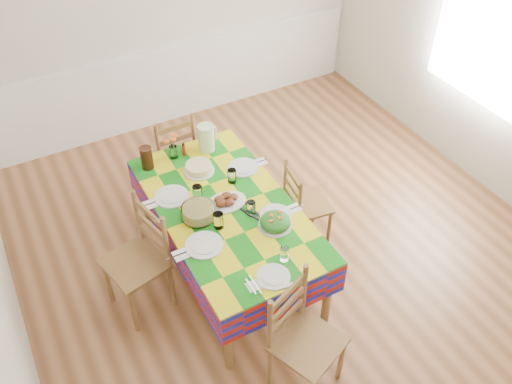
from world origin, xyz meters
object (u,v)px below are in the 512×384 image
(chair_right, at_px, (304,205))
(meat_platter, at_px, (226,201))
(dining_table, at_px, (227,214))
(chair_near, at_px, (302,340))
(tea_pitcher, at_px, (147,158))
(green_pitcher, at_px, (206,138))
(chair_far, at_px, (173,153))
(chair_left, at_px, (140,260))

(chair_right, bearing_deg, meat_platter, 95.95)
(dining_table, height_order, chair_near, chair_near)
(tea_pitcher, bearing_deg, green_pitcher, -0.74)
(dining_table, height_order, meat_platter, meat_platter)
(dining_table, distance_m, meat_platter, 0.11)
(chair_near, bearing_deg, dining_table, 67.25)
(green_pitcher, bearing_deg, dining_table, -103.49)
(dining_table, xyz_separation_m, green_pitcher, (0.18, 0.76, 0.20))
(chair_far, xyz_separation_m, chair_right, (0.75, -1.18, -0.04))
(chair_left, distance_m, chair_right, 1.50)
(dining_table, relative_size, chair_near, 1.91)
(meat_platter, relative_size, chair_near, 0.34)
(dining_table, height_order, chair_right, chair_right)
(tea_pitcher, xyz_separation_m, chair_right, (1.12, -0.76, -0.42))
(dining_table, relative_size, green_pitcher, 7.53)
(green_pitcher, bearing_deg, chair_near, -95.84)
(chair_right, bearing_deg, dining_table, 99.00)
(chair_left, bearing_deg, green_pitcher, 115.46)
(tea_pitcher, height_order, chair_far, tea_pitcher)
(chair_near, relative_size, chair_right, 1.17)
(chair_near, height_order, chair_far, chair_near)
(meat_platter, height_order, chair_near, chair_near)
(dining_table, height_order, chair_far, chair_far)
(dining_table, distance_m, green_pitcher, 0.80)
(green_pitcher, height_order, chair_right, green_pitcher)
(chair_near, bearing_deg, chair_left, 99.49)
(green_pitcher, bearing_deg, chair_left, -141.20)
(green_pitcher, height_order, chair_left, chair_left)
(meat_platter, relative_size, chair_far, 0.36)
(chair_left, bearing_deg, dining_table, 75.84)
(meat_platter, distance_m, chair_right, 0.81)
(chair_far, bearing_deg, chair_near, 89.09)
(dining_table, relative_size, chair_far, 2.02)
(green_pitcher, bearing_deg, chair_far, 113.03)
(dining_table, bearing_deg, chair_left, 179.18)
(tea_pitcher, bearing_deg, meat_platter, -61.87)
(chair_near, xyz_separation_m, chair_far, (0.02, 2.36, -0.02))
(meat_platter, bearing_deg, dining_table, -113.56)
(chair_left, bearing_deg, chair_near, 18.08)
(meat_platter, relative_size, tea_pitcher, 1.61)
(dining_table, distance_m, chair_right, 0.79)
(green_pitcher, xyz_separation_m, chair_far, (-0.18, 0.43, -0.40))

